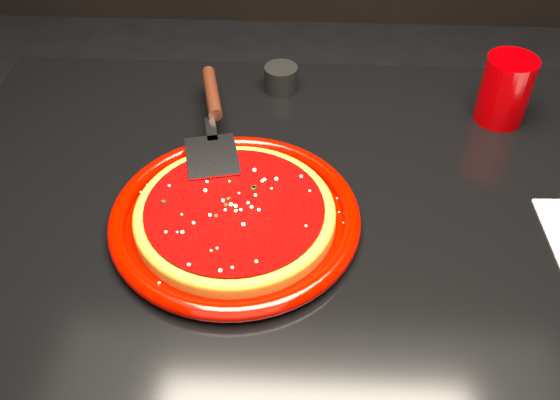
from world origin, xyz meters
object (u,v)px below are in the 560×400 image
object	(u,v)px
plate	(235,218)
ramekin	(281,78)
table	(329,362)
cup	(505,90)
pizza_server	(213,120)

from	to	relation	value
plate	ramekin	world-z (taller)	ramekin
table	plate	world-z (taller)	plate
cup	plate	bearing A→B (deg)	-147.18
cup	ramekin	world-z (taller)	cup
plate	table	bearing A→B (deg)	9.16
pizza_server	ramekin	distance (m)	0.18
plate	cup	bearing A→B (deg)	32.82
pizza_server	cup	xyz separation A→B (m)	(0.46, 0.08, 0.01)
plate	cup	world-z (taller)	cup
ramekin	pizza_server	bearing A→B (deg)	-122.56
table	pizza_server	xyz separation A→B (m)	(-0.20, 0.16, 0.42)
ramekin	plate	bearing A→B (deg)	-98.15
table	ramekin	distance (m)	0.51
table	cup	distance (m)	0.56
cup	ramekin	xyz separation A→B (m)	(-0.36, 0.07, -0.03)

